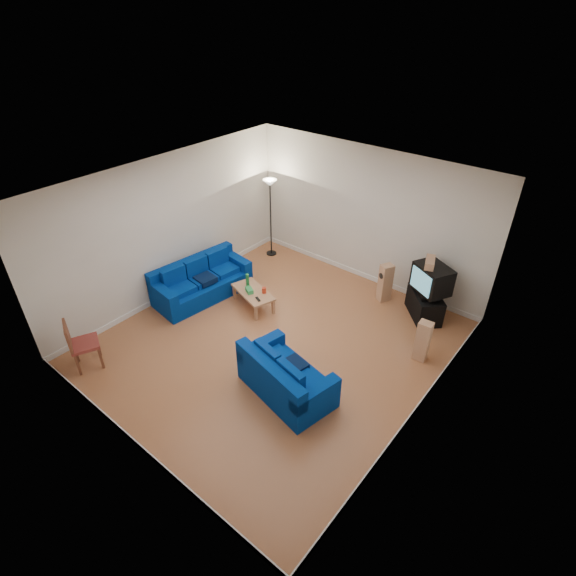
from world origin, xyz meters
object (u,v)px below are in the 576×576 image
Objects in this scene: sofa_loveseat at (284,379)px; tv_stand at (425,305)px; television at (432,279)px; coffee_table at (253,293)px; sofa_three_seat at (201,283)px.

sofa_loveseat is 1.96× the size of tv_stand.
tv_stand is 1.03× the size of television.
tv_stand is at bearing 33.58° from coffee_table.
television is at bearing 87.16° from sofa_loveseat.
television reaches higher than coffee_table.
sofa_loveseat is (3.43, -1.15, 0.00)m from sofa_three_seat.
television is (4.37, 2.47, 0.66)m from sofa_three_seat.
television reaches higher than sofa_three_seat.
tv_stand is (4.33, 2.49, -0.03)m from sofa_three_seat.
tv_stand is 0.69m from television.
television reaches higher than sofa_loveseat.
tv_stand is (3.10, 2.06, -0.05)m from coffee_table.
sofa_three_seat is at bearing -103.60° from tv_stand.
television is (0.94, 3.62, 0.65)m from sofa_loveseat.
coffee_table is (-2.20, 1.58, 0.02)m from sofa_loveseat.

